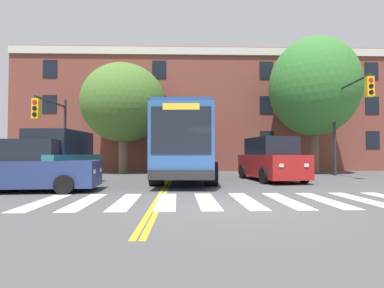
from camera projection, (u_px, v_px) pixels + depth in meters
ground_plane at (233, 208)px, 7.67m from camera, size 120.00×120.00×0.00m
crosswalk at (227, 201)px, 8.80m from camera, size 11.18×3.38×0.01m
lane_line_yellow_inner at (173, 172)px, 22.74m from camera, size 0.12×36.00×0.01m
lane_line_yellow_outer at (175, 172)px, 22.74m from camera, size 0.12×36.00×0.01m
city_bus at (187, 144)px, 16.13m from camera, size 3.28×10.62×3.51m
car_teal_near_lane at (60, 160)px, 12.66m from camera, size 2.41×4.96×2.35m
car_red_far_lane at (271, 160)px, 15.37m from camera, size 2.67×5.05×2.21m
car_grey_behind_bus at (178, 160)px, 26.04m from camera, size 2.19×4.25×1.84m
car_navy_cross_street at (29, 168)px, 10.93m from camera, size 4.93×2.27×1.90m
traffic_light_near_corner at (347, 110)px, 17.13m from camera, size 0.67×4.54×5.70m
traffic_light_far_corner at (53, 122)px, 16.42m from camera, size 0.38×3.51×4.62m
street_tree_curbside_large at (313, 87)px, 20.83m from camera, size 7.88×8.03×9.48m
street_tree_curbside_small at (124, 103)px, 21.19m from camera, size 8.27×8.26×7.77m
building_facade at (208, 115)px, 28.15m from camera, size 32.05×9.06×9.92m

